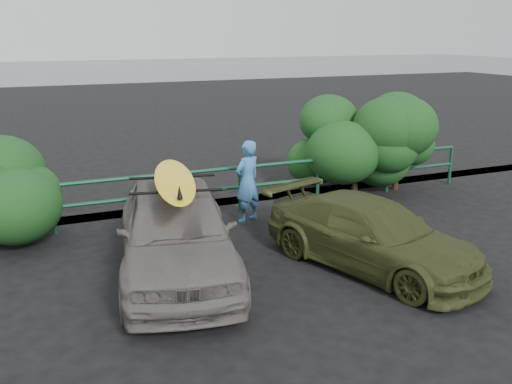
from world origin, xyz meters
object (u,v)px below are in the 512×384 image
at_px(guardrail, 198,193).
at_px(sedan, 176,231).
at_px(olive_vehicle, 372,235).
at_px(man, 247,181).
at_px(surfboard, 174,180).

distance_m(guardrail, sedan, 3.22).
bearing_deg(sedan, olive_vehicle, -5.60).
bearing_deg(sedan, guardrail, 78.06).
relative_size(olive_vehicle, man, 2.31).
distance_m(sedan, olive_vehicle, 3.30).
xyz_separation_m(olive_vehicle, surfboard, (-3.15, 0.97, 1.06)).
relative_size(man, surfboard, 0.58).
bearing_deg(guardrail, sedan, -113.47).
height_order(sedan, man, man).
bearing_deg(olive_vehicle, man, 88.72).
xyz_separation_m(olive_vehicle, man, (-1.00, 3.15, 0.29)).
bearing_deg(guardrail, man, -41.34).
xyz_separation_m(sedan, olive_vehicle, (3.15, -0.97, -0.19)).
bearing_deg(surfboard, sedan, 0.00).
height_order(guardrail, man, man).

